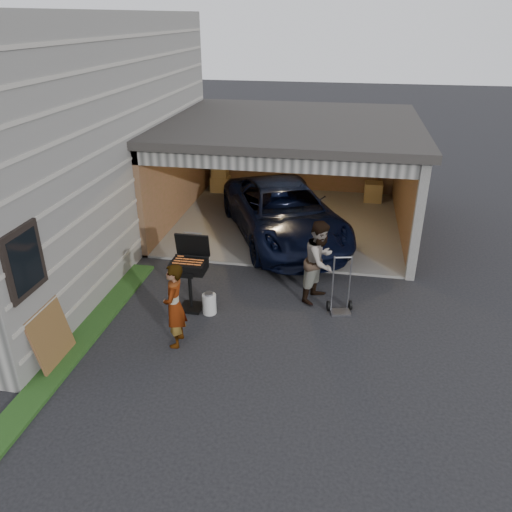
{
  "coord_description": "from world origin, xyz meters",
  "views": [
    {
      "loc": [
        2.27,
        -6.89,
        5.42
      ],
      "look_at": [
        0.68,
        1.76,
        1.15
      ],
      "focal_mm": 35.0,
      "sensor_mm": 36.0,
      "label": 1
    }
  ],
  "objects_px": {
    "minivan": "(284,215)",
    "plywood_panel": "(51,336)",
    "man": "(320,261)",
    "propane_tank": "(209,304)",
    "hand_truck": "(340,301)",
    "woman": "(174,306)",
    "bbq_grill": "(189,268)"
  },
  "relations": [
    {
      "from": "woman",
      "to": "bbq_grill",
      "type": "height_order",
      "value": "woman"
    },
    {
      "from": "woman",
      "to": "hand_truck",
      "type": "relative_size",
      "value": 1.32
    },
    {
      "from": "minivan",
      "to": "plywood_panel",
      "type": "xyz_separation_m",
      "value": [
        -3.19,
        -5.84,
        -0.2
      ]
    },
    {
      "from": "bbq_grill",
      "to": "plywood_panel",
      "type": "distance_m",
      "value": 2.8
    },
    {
      "from": "minivan",
      "to": "bbq_grill",
      "type": "xyz_separation_m",
      "value": [
        -1.39,
        -3.73,
        0.19
      ]
    },
    {
      "from": "minivan",
      "to": "propane_tank",
      "type": "height_order",
      "value": "minivan"
    },
    {
      "from": "minivan",
      "to": "woman",
      "type": "distance_m",
      "value": 5.13
    },
    {
      "from": "man",
      "to": "hand_truck",
      "type": "bearing_deg",
      "value": -108.41
    },
    {
      "from": "woman",
      "to": "hand_truck",
      "type": "distance_m",
      "value": 3.36
    },
    {
      "from": "hand_truck",
      "to": "man",
      "type": "bearing_deg",
      "value": 123.94
    },
    {
      "from": "woman",
      "to": "hand_truck",
      "type": "height_order",
      "value": "woman"
    },
    {
      "from": "woman",
      "to": "plywood_panel",
      "type": "height_order",
      "value": "woman"
    },
    {
      "from": "man",
      "to": "propane_tank",
      "type": "bearing_deg",
      "value": 139.09
    },
    {
      "from": "minivan",
      "to": "plywood_panel",
      "type": "distance_m",
      "value": 6.66
    },
    {
      "from": "woman",
      "to": "plywood_panel",
      "type": "bearing_deg",
      "value": -70.2
    },
    {
      "from": "bbq_grill",
      "to": "propane_tank",
      "type": "bearing_deg",
      "value": -17.82
    },
    {
      "from": "minivan",
      "to": "man",
      "type": "bearing_deg",
      "value": -92.96
    },
    {
      "from": "man",
      "to": "hand_truck",
      "type": "distance_m",
      "value": 0.9
    },
    {
      "from": "woman",
      "to": "minivan",
      "type": "bearing_deg",
      "value": 160.36
    },
    {
      "from": "hand_truck",
      "to": "bbq_grill",
      "type": "bearing_deg",
      "value": 174.43
    },
    {
      "from": "minivan",
      "to": "woman",
      "type": "height_order",
      "value": "woman"
    },
    {
      "from": "man",
      "to": "bbq_grill",
      "type": "distance_m",
      "value": 2.65
    },
    {
      "from": "propane_tank",
      "to": "plywood_panel",
      "type": "relative_size",
      "value": 0.39
    },
    {
      "from": "minivan",
      "to": "hand_truck",
      "type": "bearing_deg",
      "value": -88.62
    },
    {
      "from": "man",
      "to": "plywood_panel",
      "type": "bearing_deg",
      "value": 148.7
    },
    {
      "from": "man",
      "to": "plywood_panel",
      "type": "xyz_separation_m",
      "value": [
        -4.31,
        -2.95,
        -0.35
      ]
    },
    {
      "from": "plywood_panel",
      "to": "minivan",
      "type": "bearing_deg",
      "value": 61.39
    },
    {
      "from": "minivan",
      "to": "hand_truck",
      "type": "distance_m",
      "value": 3.72
    },
    {
      "from": "man",
      "to": "bbq_grill",
      "type": "relative_size",
      "value": 1.14
    },
    {
      "from": "woman",
      "to": "man",
      "type": "bearing_deg",
      "value": 125.55
    },
    {
      "from": "plywood_panel",
      "to": "hand_truck",
      "type": "distance_m",
      "value": 5.41
    },
    {
      "from": "plywood_panel",
      "to": "hand_truck",
      "type": "xyz_separation_m",
      "value": [
        4.78,
        2.52,
        -0.29
      ]
    }
  ]
}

